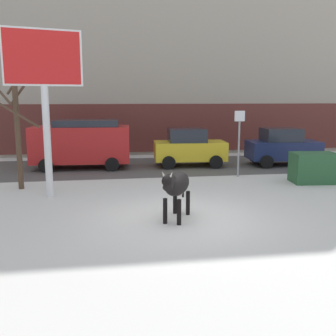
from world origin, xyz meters
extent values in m
plane|color=silver|center=(0.00, 0.00, 0.00)|extent=(120.00, 120.00, 0.00)
cube|color=#514F4C|center=(0.00, 8.52, 0.00)|extent=(60.00, 5.60, 0.01)
cube|color=#A39989|center=(0.00, 15.56, 6.50)|extent=(44.00, 6.00, 13.00)
cube|color=#5B2823|center=(0.00, 12.51, 1.60)|extent=(43.12, 0.10, 2.80)
ellipsoid|color=black|center=(-0.12, -0.06, 1.02)|extent=(1.15, 1.52, 0.64)
cylinder|color=black|center=(-0.15, -0.58, 0.35)|extent=(0.12, 0.12, 0.70)
cylinder|color=black|center=(-0.51, -0.41, 0.35)|extent=(0.12, 0.12, 0.70)
cylinder|color=black|center=(0.27, 0.30, 0.35)|extent=(0.12, 0.12, 0.70)
cylinder|color=black|center=(-0.08, 0.47, 0.35)|extent=(0.12, 0.12, 0.70)
cylinder|color=black|center=(-0.44, -0.73, 1.20)|extent=(0.44, 0.54, 0.44)
ellipsoid|color=black|center=(-0.54, -0.93, 1.30)|extent=(0.41, 0.50, 0.28)
cone|color=beige|center=(-0.42, -0.94, 1.46)|extent=(0.13, 0.10, 0.15)
cone|color=beige|center=(-0.62, -0.85, 1.46)|extent=(0.13, 0.10, 0.15)
cylinder|color=black|center=(0.17, 0.54, 0.77)|extent=(0.06, 0.06, 0.60)
ellipsoid|color=beige|center=(-0.04, 0.10, 0.72)|extent=(0.34, 0.36, 0.20)
cylinder|color=silver|center=(-4.00, 3.13, 1.90)|extent=(0.24, 0.24, 3.80)
cube|color=silver|center=(-4.00, 3.13, 4.65)|extent=(2.49, 0.80, 1.82)
cube|color=red|center=(-4.00, 3.10, 4.65)|extent=(2.37, 0.73, 1.70)
cube|color=red|center=(-3.24, 8.59, 1.17)|extent=(4.70, 2.16, 1.70)
cube|color=#1E232D|center=(-2.94, 8.57, 2.17)|extent=(3.09, 1.84, 0.30)
cylinder|color=black|center=(-1.69, 9.45, 0.32)|extent=(0.65, 0.26, 0.64)
cylinder|color=black|center=(-1.80, 7.56, 0.32)|extent=(0.65, 0.26, 0.64)
cylinder|color=black|center=(-4.68, 9.63, 0.32)|extent=(0.65, 0.26, 0.64)
cylinder|color=black|center=(-4.78, 7.73, 0.32)|extent=(0.65, 0.26, 0.64)
cube|color=gold|center=(2.05, 8.41, 0.77)|extent=(3.59, 1.90, 0.90)
cube|color=#1E232D|center=(1.90, 8.42, 1.54)|extent=(1.88, 1.60, 0.64)
cylinder|color=black|center=(3.24, 9.19, 0.32)|extent=(0.65, 0.26, 0.64)
cylinder|color=black|center=(3.14, 7.49, 0.32)|extent=(0.65, 0.26, 0.64)
cylinder|color=black|center=(0.96, 9.32, 0.32)|extent=(0.65, 0.26, 0.64)
cylinder|color=black|center=(0.87, 7.62, 0.32)|extent=(0.65, 0.26, 0.64)
cube|color=#19234C|center=(6.74, 7.95, 0.77)|extent=(3.59, 1.90, 0.90)
cube|color=#1E232D|center=(6.59, 7.96, 1.54)|extent=(1.88, 1.60, 0.64)
cylinder|color=black|center=(7.93, 8.73, 0.32)|extent=(0.65, 0.26, 0.64)
cylinder|color=black|center=(7.83, 7.03, 0.32)|extent=(0.65, 0.26, 0.64)
cylinder|color=black|center=(5.66, 8.86, 0.32)|extent=(0.65, 0.26, 0.64)
cylinder|color=black|center=(5.56, 7.16, 0.32)|extent=(0.65, 0.26, 0.64)
cylinder|color=#282833|center=(-1.31, 11.36, 0.44)|extent=(0.24, 0.24, 0.88)
cube|color=#2D4C93|center=(-1.31, 11.36, 1.20)|extent=(0.36, 0.22, 0.64)
sphere|color=#9E7051|center=(-1.31, 11.36, 1.63)|extent=(0.20, 0.20, 0.20)
cylinder|color=#4C3828|center=(-5.23, 4.50, 2.12)|extent=(0.20, 0.20, 4.24)
cylinder|color=#4C3828|center=(-5.02, 3.87, 2.77)|extent=(1.33, 0.52, 0.95)
cylinder|color=#4C3828|center=(-5.53, 4.19, 3.41)|extent=(0.72, 0.72, 0.69)
cylinder|color=#4C3828|center=(-5.20, 4.75, 3.46)|extent=(0.59, 0.15, 0.73)
cylinder|color=#4C3828|center=(-5.17, 4.94, 4.11)|extent=(0.96, 0.22, 1.27)
cube|color=#285633|center=(6.14, 3.84, 0.60)|extent=(1.80, 1.27, 1.20)
cylinder|color=gray|center=(3.55, 5.45, 1.20)|extent=(0.08, 0.08, 2.40)
cube|color=silver|center=(3.55, 5.45, 2.60)|extent=(0.44, 0.04, 0.44)
camera|label=1|loc=(-2.01, -10.53, 3.37)|focal=42.02mm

